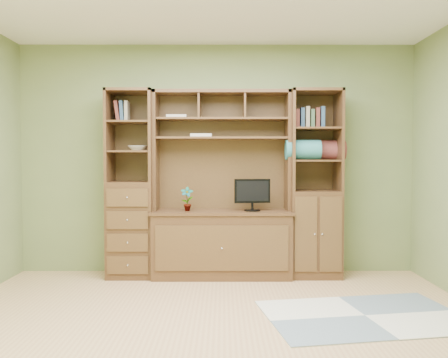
{
  "coord_description": "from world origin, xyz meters",
  "views": [
    {
      "loc": [
        0.07,
        -3.45,
        1.29
      ],
      "look_at": [
        0.08,
        1.2,
        1.1
      ],
      "focal_mm": 38.0,
      "sensor_mm": 36.0,
      "label": 1
    }
  ],
  "objects_px": {
    "left_tower": "(131,184)",
    "center_hutch": "(222,184)",
    "monitor": "(252,189)",
    "right_tower": "(315,184)"
  },
  "relations": [
    {
      "from": "left_tower",
      "to": "center_hutch",
      "type": "bearing_deg",
      "value": -2.29
    },
    {
      "from": "center_hutch",
      "to": "monitor",
      "type": "relative_size",
      "value": 4.25
    },
    {
      "from": "left_tower",
      "to": "right_tower",
      "type": "xyz_separation_m",
      "value": [
        2.02,
        0.0,
        0.0
      ]
    },
    {
      "from": "left_tower",
      "to": "right_tower",
      "type": "bearing_deg",
      "value": 0.0
    },
    {
      "from": "center_hutch",
      "to": "monitor",
      "type": "height_order",
      "value": "center_hutch"
    },
    {
      "from": "right_tower",
      "to": "left_tower",
      "type": "bearing_deg",
      "value": 180.0
    },
    {
      "from": "left_tower",
      "to": "monitor",
      "type": "distance_m",
      "value": 1.34
    },
    {
      "from": "right_tower",
      "to": "monitor",
      "type": "relative_size",
      "value": 4.25
    },
    {
      "from": "right_tower",
      "to": "monitor",
      "type": "xyz_separation_m",
      "value": [
        -0.69,
        -0.07,
        -0.05
      ]
    },
    {
      "from": "monitor",
      "to": "center_hutch",
      "type": "bearing_deg",
      "value": 166.7
    }
  ]
}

